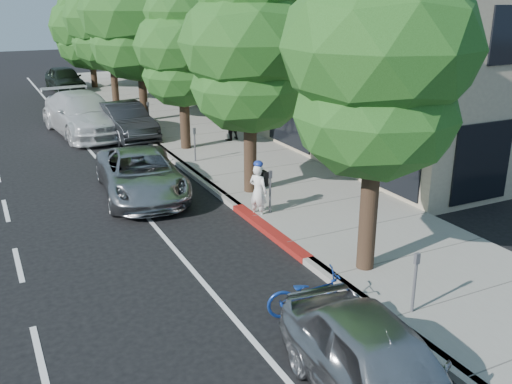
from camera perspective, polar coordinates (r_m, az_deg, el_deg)
ground at (r=14.52m, az=3.16°, el=-5.55°), size 120.00×120.00×0.00m
sidewalk at (r=22.19m, az=-1.84°, el=3.49°), size 4.60×56.00×0.15m
curb at (r=21.37m, az=-7.45°, el=2.72°), size 0.30×56.00×0.15m
curb_red_segment at (r=15.29m, az=1.32°, el=-3.90°), size 0.32×4.00×0.15m
storefront_building at (r=33.69m, az=2.40°, el=14.77°), size 10.00×36.00×7.00m
street_tree_0 at (r=12.09m, az=12.25°, el=13.45°), size 4.14×4.14×7.79m
street_tree_1 at (r=17.21m, az=-0.62°, el=14.45°), size 4.22×4.22×7.42m
street_tree_2 at (r=22.78m, az=-7.43°, el=14.15°), size 3.74×3.74×6.60m
street_tree_3 at (r=28.45m, az=-11.74°, el=17.18°), size 5.53×5.53×8.63m
street_tree_4 at (r=34.29m, az=-14.45°, el=16.44°), size 5.13×5.13×7.86m
street_tree_5 at (r=40.19m, az=-16.33°, el=15.58°), size 5.18×5.18×6.94m
cyclist at (r=16.09m, az=0.23°, el=0.05°), size 0.61×0.69×1.59m
bicycle at (r=11.48m, az=5.51°, el=-10.12°), size 1.88×1.06×0.93m
silver_suv at (r=18.29m, az=-11.43°, el=1.77°), size 2.91×5.37×1.43m
dark_sedan at (r=26.04m, az=-13.00°, el=6.95°), size 2.01×4.81×1.55m
white_pickup at (r=27.28m, az=-16.89°, el=7.48°), size 3.26×6.63×1.85m
dark_suv_far at (r=40.17m, az=-18.59°, el=10.67°), size 2.22×4.87×1.62m
near_car_a at (r=9.15m, az=12.24°, el=-16.93°), size 2.12×4.46×1.47m
pedestrian at (r=24.44m, az=-2.67°, el=7.09°), size 0.95×0.84×1.63m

